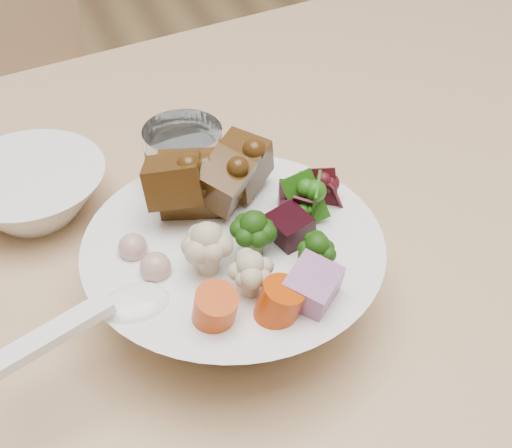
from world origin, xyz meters
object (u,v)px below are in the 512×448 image
dining_table (385,262)px  side_bowl (32,192)px  food_bowl (236,268)px  water_glass (187,189)px

dining_table → side_bowl: side_bowl is taller
food_bowl → water_glass: 0.10m
dining_table → side_bowl: bearing=151.9°
water_glass → side_bowl: 0.15m
dining_table → food_bowl: 0.22m
dining_table → side_bowl: (-0.32, 0.11, 0.10)m
water_glass → side_bowl: water_glass is taller
water_glass → dining_table: bearing=-9.3°
food_bowl → water_glass: size_ratio=2.06×
dining_table → side_bowl: size_ratio=11.79×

